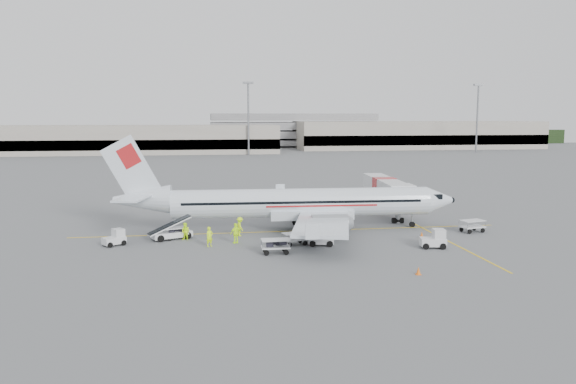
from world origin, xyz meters
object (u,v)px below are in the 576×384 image
tug_mid (321,236)px  tug_aft (114,238)px  aircraft (302,183)px  jet_bridge (384,196)px  belt_loader (171,225)px  tug_fore (433,239)px

tug_mid → tug_aft: size_ratio=1.17×
tug_mid → tug_aft: tug_mid is taller
aircraft → jet_bridge: bearing=37.0°
tug_mid → aircraft: bearing=104.9°
belt_loader → tug_aft: 5.47m
tug_fore → tug_aft: tug_fore is taller
belt_loader → tug_mid: belt_loader is taller
belt_loader → tug_aft: bearing=178.9°
jet_bridge → tug_mid: (-10.95, -15.35, -1.31)m
jet_bridge → tug_aft: (-29.65, -12.64, -1.44)m
jet_bridge → tug_fore: 17.90m
aircraft → belt_loader: aircraft is taller
tug_fore → tug_mid: size_ratio=0.97×
aircraft → jet_bridge: aircraft is taller
aircraft → belt_loader: size_ratio=7.02×
tug_fore → tug_aft: 28.86m
tug_mid → tug_fore: bearing=-3.3°
tug_fore → tug_mid: 10.01m
aircraft → jet_bridge: size_ratio=2.10×
belt_loader → tug_fore: belt_loader is taller
jet_bridge → belt_loader: jet_bridge is taller
tug_aft → tug_fore: bearing=-45.0°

